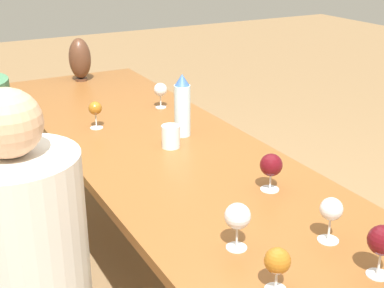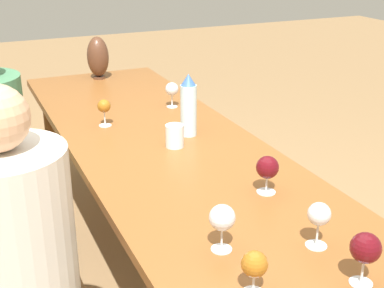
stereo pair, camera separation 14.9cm
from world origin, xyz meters
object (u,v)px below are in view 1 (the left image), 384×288
at_px(wine_glass_1, 238,217).
at_px(vase, 80,59).
at_px(water_bottle, 182,106).
at_px(person_near, 33,277).
at_px(water_tumbler, 171,136).
at_px(wine_glass_0, 95,109).
at_px(wine_glass_2, 331,210).
at_px(wine_glass_7, 160,90).
at_px(wine_glass_3, 271,166).
at_px(wine_glass_6, 277,262).
at_px(wine_glass_5, 383,241).

bearing_deg(wine_glass_1, vase, -5.06).
relative_size(water_bottle, person_near, 0.23).
xyz_separation_m(water_bottle, water_tumbler, (-0.11, 0.11, -0.09)).
height_order(wine_glass_0, wine_glass_2, wine_glass_2).
bearing_deg(wine_glass_0, water_tumbler, -152.16).
bearing_deg(wine_glass_7, wine_glass_3, 176.28).
distance_m(water_bottle, water_tumbler, 0.18).
bearing_deg(person_near, wine_glass_2, -114.28).
bearing_deg(water_tumbler, wine_glass_6, 168.89).
bearing_deg(wine_glass_6, wine_glass_2, -67.49).
xyz_separation_m(wine_glass_3, person_near, (0.00, 0.86, -0.18)).
xyz_separation_m(wine_glass_5, wine_glass_7, (1.64, -0.12, -0.01)).
height_order(wine_glass_0, wine_glass_7, wine_glass_7).
xyz_separation_m(water_bottle, person_near, (-0.65, 0.84, -0.23)).
xyz_separation_m(wine_glass_6, person_near, (0.49, 0.53, -0.17)).
xyz_separation_m(water_tumbler, wine_glass_1, (-0.81, 0.18, 0.05)).
height_order(wine_glass_3, wine_glass_6, wine_glass_3).
bearing_deg(wine_glass_6, vase, -5.03).
relative_size(wine_glass_0, wine_glass_7, 0.98).
relative_size(wine_glass_0, wine_glass_1, 0.90).
height_order(water_bottle, wine_glass_5, water_bottle).
height_order(water_bottle, person_near, person_near).
xyz_separation_m(water_bottle, wine_glass_5, (-1.22, 0.03, -0.03)).
distance_m(water_tumbler, wine_glass_3, 0.56).
xyz_separation_m(water_bottle, wine_glass_7, (0.42, -0.09, -0.04)).
bearing_deg(vase, wine_glass_7, -164.75).
bearing_deg(water_bottle, wine_glass_5, 178.54).
xyz_separation_m(vase, wine_glass_3, (-1.82, -0.13, -0.04)).
xyz_separation_m(water_tumbler, wine_glass_0, (0.39, 0.21, 0.05)).
bearing_deg(wine_glass_3, wine_glass_7, -3.72).
height_order(vase, wine_glass_6, vase).
height_order(wine_glass_5, wine_glass_6, wine_glass_5).
relative_size(wine_glass_3, person_near, 0.11).
distance_m(wine_glass_1, person_near, 0.64).
bearing_deg(wine_glass_0, vase, -13.10).
bearing_deg(wine_glass_6, water_bottle, -15.52).
xyz_separation_m(wine_glass_0, wine_glass_3, (-0.93, -0.34, 0.00)).
relative_size(wine_glass_6, wine_glass_7, 0.93).
bearing_deg(water_bottle, wine_glass_3, -178.26).
bearing_deg(wine_glass_1, wine_glass_6, 175.19).
bearing_deg(wine_glass_5, person_near, 55.06).
height_order(wine_glass_0, wine_glass_5, wine_glass_5).
xyz_separation_m(wine_glass_2, person_near, (0.37, 0.81, -0.19)).
distance_m(water_bottle, vase, 1.17).
xyz_separation_m(wine_glass_1, person_near, (0.27, 0.55, -0.19)).
xyz_separation_m(vase, person_near, (-1.82, 0.73, -0.23)).
height_order(wine_glass_3, person_near, person_near).
relative_size(wine_glass_1, wine_glass_2, 1.02).
distance_m(water_tumbler, wine_glass_1, 0.83).
xyz_separation_m(vase, wine_glass_5, (-2.38, -0.08, -0.03)).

